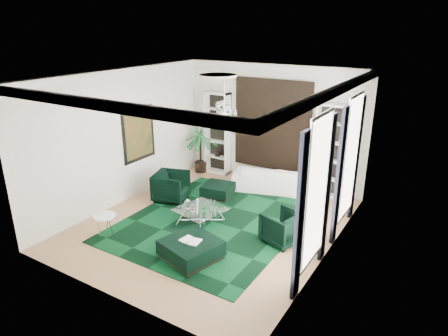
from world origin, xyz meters
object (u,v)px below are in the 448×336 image
Objects in this scene: armchair_right at (282,227)px; sofa at (276,179)px; palm at (200,142)px; ottoman_side at (218,190)px; side_table at (106,226)px; armchair_left at (171,186)px; ottoman_front at (191,250)px; coffee_table at (201,216)px.

sofa is at bearing -134.63° from armchair_right.
armchair_right is at bearing -33.95° from palm.
palm is at bearing 138.13° from ottoman_side.
side_table is at bearing -44.71° from armchair_right.
sofa is 3.25m from armchair_left.
ottoman_side is (-1.30, -1.33, -0.19)m from sofa.
armchair_left is 0.85× the size of ottoman_front.
coffee_table is (-2.21, -0.21, -0.19)m from armchair_right.
ottoman_front is at bearing -67.48° from ottoman_side.
coffee_table is at bearing -66.46° from armchair_right.
sofa is 2.36× the size of ottoman_front.
palm is (-2.20, 3.18, 0.90)m from coffee_table.
armchair_right is 0.39× the size of palm.
ottoman_front is 5.62m from palm.
ottoman_side is (1.03, 0.95, -0.24)m from armchair_left.
side_table is (-1.08, -3.44, 0.07)m from ottoman_side.
armchair_left is 1.41m from ottoman_side.
palm is (-0.64, 2.44, 0.66)m from armchair_left.
ottoman_side is 0.76× the size of ottoman_front.
sofa reaches higher than ottoman_side.
side_table reaches higher than ottoman_side.
armchair_right is at bearing -115.22° from armchair_left.
armchair_right is 1.00× the size of ottoman_side.
palm is at bearing 124.70° from coffee_table.
coffee_table is at bearing 58.52° from sofa.
ottoman_side is at bearing 107.68° from coffee_table.
side_table is 5.04m from palm.
ottoman_side is 1.56× the size of side_table.
coffee_table is 1.33× the size of ottoman_side.
armchair_right is (3.77, -0.53, -0.04)m from armchair_left.
armchair_left is at bearing 88.68° from side_table.
side_table is 0.25× the size of palm.
armchair_right is 2.23m from coffee_table.
side_table reaches higher than ottoman_front.
armchair_left is 0.84× the size of coffee_table.
palm reaches higher than ottoman_side.
palm is (-2.99, 4.68, 0.87)m from ottoman_front.
coffee_table is (1.56, -0.74, -0.23)m from armchair_left.
side_table is at bearing 46.15° from sofa.
ottoman_side is (-0.54, 1.69, -0.01)m from coffee_table.
ottoman_side is at bearing 112.52° from ottoman_front.
sofa is 4.53m from ottoman_front.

